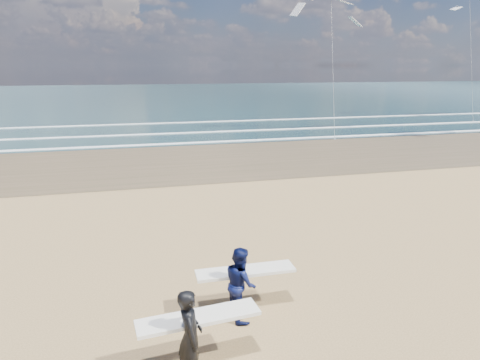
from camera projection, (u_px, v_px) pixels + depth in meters
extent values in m
cube|color=brown|center=(449.00, 145.00, 29.51)|extent=(220.00, 12.00, 0.01)
cube|color=#173133|center=(246.00, 95.00, 80.08)|extent=(220.00, 100.00, 0.02)
cube|color=white|center=(406.00, 134.00, 34.00)|extent=(220.00, 0.50, 0.05)
cube|color=white|center=(375.00, 126.00, 38.40)|extent=(220.00, 0.50, 0.05)
cube|color=white|center=(341.00, 118.00, 44.49)|extent=(220.00, 0.50, 0.05)
imported|color=black|center=(190.00, 336.00, 7.23)|extent=(0.43, 0.64, 1.72)
cube|color=white|center=(199.00, 317.00, 7.57)|extent=(2.24, 0.74, 0.07)
imported|color=#0B1240|center=(241.00, 283.00, 9.10)|extent=(0.67, 0.83, 1.62)
cube|color=white|center=(245.00, 271.00, 9.45)|extent=(2.21, 0.54, 0.07)
cube|color=slate|center=(335.00, 139.00, 31.50)|extent=(0.12, 0.12, 0.10)
cube|color=slate|center=(473.00, 121.00, 41.90)|extent=(0.12, 0.12, 0.10)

